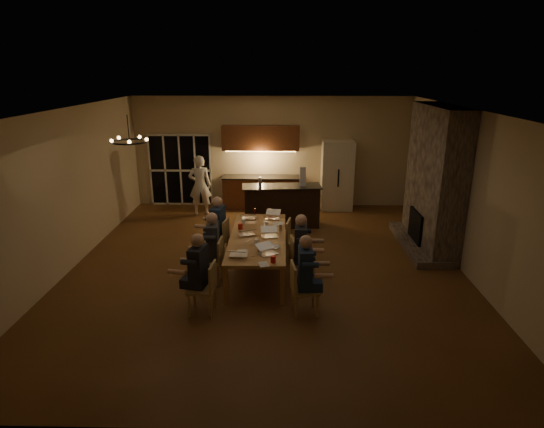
{
  "coord_description": "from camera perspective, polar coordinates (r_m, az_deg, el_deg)",
  "views": [
    {
      "loc": [
        0.33,
        -8.68,
        3.95
      ],
      "look_at": [
        0.12,
        0.3,
        1.05
      ],
      "focal_mm": 30.0,
      "sensor_mm": 36.0,
      "label": 1
    }
  ],
  "objects": [
    {
      "name": "chair_left_near",
      "position": [
        7.76,
        -8.84,
        -9.19
      ],
      "size": [
        0.47,
        0.47,
        0.89
      ],
      "primitive_type": null,
      "rotation": [
        0.0,
        0.0,
        -1.65
      ],
      "color": "#A38451",
      "rests_on": "ground"
    },
    {
      "name": "french_doors",
      "position": [
        13.8,
        -11.41,
        5.39
      ],
      "size": [
        1.86,
        0.08,
        2.1
      ],
      "primitive_type": "cube",
      "color": "black",
      "rests_on": "ground"
    },
    {
      "name": "mug_back",
      "position": [
        9.78,
        -3.63,
        -0.95
      ],
      "size": [
        0.08,
        0.08,
        0.1
      ],
      "primitive_type": "cylinder",
      "color": "white",
      "rests_on": "dining_table"
    },
    {
      "name": "laptop_e",
      "position": [
        10.09,
        -2.93,
        0.04
      ],
      "size": [
        0.33,
        0.29,
        0.23
      ],
      "primitive_type": null,
      "rotation": [
        0.0,
        0.0,
        3.18
      ],
      "color": "silver",
      "rests_on": "dining_table"
    },
    {
      "name": "mug_front",
      "position": [
        8.64,
        -1.97,
        -3.5
      ],
      "size": [
        0.08,
        0.08,
        0.1
      ],
      "primitive_type": "cylinder",
      "color": "white",
      "rests_on": "dining_table"
    },
    {
      "name": "refrigerator",
      "position": [
        13.25,
        8.16,
        4.83
      ],
      "size": [
        0.9,
        0.68,
        2.0
      ],
      "primitive_type": "cube",
      "color": "beige",
      "rests_on": "ground"
    },
    {
      "name": "ceiling",
      "position": [
        8.71,
        -0.83,
        13.07
      ],
      "size": [
        8.0,
        9.0,
        0.04
      ],
      "primitive_type": "cube",
      "color": "white",
      "rests_on": "back_wall"
    },
    {
      "name": "can_cola",
      "position": [
        10.43,
        -2.14,
        0.35
      ],
      "size": [
        0.06,
        0.06,
        0.12
      ],
      "primitive_type": "cylinder",
      "color": "#3F0F0C",
      "rests_on": "dining_table"
    },
    {
      "name": "laptop_a",
      "position": [
        8.13,
        -4.24,
        -4.48
      ],
      "size": [
        0.33,
        0.3,
        0.23
      ],
      "primitive_type": null,
      "rotation": [
        0.0,
        0.0,
        3.09
      ],
      "color": "silver",
      "rests_on": "dining_table"
    },
    {
      "name": "floor",
      "position": [
        9.54,
        -0.74,
        -6.59
      ],
      "size": [
        9.0,
        9.0,
        0.0
      ],
      "primitive_type": "plane",
      "color": "brown",
      "rests_on": "ground"
    },
    {
      "name": "kitchenette",
      "position": [
        13.18,
        -1.42,
        5.83
      ],
      "size": [
        2.24,
        0.68,
        2.4
      ],
      "primitive_type": null,
      "color": "brown",
      "rests_on": "ground"
    },
    {
      "name": "laptop_b",
      "position": [
        8.16,
        -0.5,
        -4.34
      ],
      "size": [
        0.42,
        0.41,
        0.23
      ],
      "primitive_type": null,
      "rotation": [
        0.0,
        0.0,
        0.6
      ],
      "color": "silver",
      "rests_on": "dining_table"
    },
    {
      "name": "laptop_d",
      "position": [
        8.99,
        -0.33,
        -2.2
      ],
      "size": [
        0.36,
        0.32,
        0.23
      ],
      "primitive_type": null,
      "rotation": [
        0.0,
        0.0,
        0.14
      ],
      "color": "silver",
      "rests_on": "dining_table"
    },
    {
      "name": "laptop_c",
      "position": [
        9.13,
        -3.26,
        -1.92
      ],
      "size": [
        0.4,
        0.38,
        0.23
      ],
      "primitive_type": null,
      "rotation": [
        0.0,
        0.0,
        3.53
      ],
      "color": "silver",
      "rests_on": "dining_table"
    },
    {
      "name": "plate_left",
      "position": [
        8.3,
        -3.75,
        -4.75
      ],
      "size": [
        0.23,
        0.23,
        0.02
      ],
      "primitive_type": "cylinder",
      "color": "white",
      "rests_on": "dining_table"
    },
    {
      "name": "person_right_mid",
      "position": [
        8.59,
        3.61,
        -4.45
      ],
      "size": [
        0.64,
        0.64,
        1.38
      ],
      "primitive_type": null,
      "rotation": [
        0.0,
        0.0,
        1.51
      ],
      "color": "#22242C",
      "rests_on": "ground"
    },
    {
      "name": "laptop_f",
      "position": [
        10.06,
        0.1,
        0.01
      ],
      "size": [
        0.35,
        0.31,
        0.23
      ],
      "primitive_type": null,
      "rotation": [
        0.0,
        0.0,
        -0.1
      ],
      "color": "silver",
      "rests_on": "dining_table"
    },
    {
      "name": "chair_right_mid",
      "position": [
        8.77,
        3.87,
        -5.72
      ],
      "size": [
        0.49,
        0.49,
        0.89
      ],
      "primitive_type": null,
      "rotation": [
        0.0,
        0.0,
        1.7
      ],
      "color": "#A38451",
      "rests_on": "ground"
    },
    {
      "name": "bar_island",
      "position": [
        11.75,
        1.2,
        1.01
      ],
      "size": [
        2.06,
        0.86,
        1.08
      ],
      "primitive_type": "cube",
      "rotation": [
        0.0,
        0.0,
        0.09
      ],
      "color": "black",
      "rests_on": "ground"
    },
    {
      "name": "back_wall",
      "position": [
        13.41,
        -0.07,
        7.78
      ],
      "size": [
        8.0,
        0.04,
        3.2
      ],
      "primitive_type": "cube",
      "color": "tan",
      "rests_on": "ground"
    },
    {
      "name": "can_right",
      "position": [
        9.33,
        1.05,
        -1.78
      ],
      "size": [
        0.07,
        0.07,
        0.12
      ],
      "primitive_type": "cylinder",
      "color": "#B2B2B7",
      "rests_on": "dining_table"
    },
    {
      "name": "fireplace",
      "position": [
        10.7,
        19.75,
        4.13
      ],
      "size": [
        0.58,
        2.5,
        3.2
      ],
      "primitive_type": "cube",
      "color": "#76695D",
      "rests_on": "ground"
    },
    {
      "name": "redcup_mid",
      "position": [
        9.46,
        -4.0,
        -1.55
      ],
      "size": [
        0.1,
        0.1,
        0.12
      ],
      "primitive_type": "cylinder",
      "color": "red",
      "rests_on": "dining_table"
    },
    {
      "name": "plate_far",
      "position": [
        9.74,
        0.81,
        -1.25
      ],
      "size": [
        0.25,
        0.25,
        0.02
      ],
      "primitive_type": "cylinder",
      "color": "white",
      "rests_on": "dining_table"
    },
    {
      "name": "plate_near",
      "position": [
        8.51,
        0.12,
        -4.14
      ],
      "size": [
        0.27,
        0.27,
        0.02
      ],
      "primitive_type": "cylinder",
      "color": "white",
      "rests_on": "dining_table"
    },
    {
      "name": "chair_left_far",
      "position": [
        9.83,
        -6.9,
        -3.15
      ],
      "size": [
        0.5,
        0.5,
        0.89
      ],
      "primitive_type": null,
      "rotation": [
        0.0,
        0.0,
        -1.71
      ],
      "color": "#A38451",
      "rests_on": "ground"
    },
    {
      "name": "bar_blender",
      "position": [
        11.59,
        3.87,
        4.71
      ],
      "size": [
        0.15,
        0.15,
        0.47
      ],
      "primitive_type": "cube",
      "rotation": [
        0.0,
        0.0,
        0.01
      ],
      "color": "silver",
      "rests_on": "bar_island"
    },
    {
      "name": "notepad",
      "position": [
        7.78,
        -1.07,
        -6.35
      ],
      "size": [
        0.22,
        0.26,
        0.01
      ],
      "primitive_type": "cube",
      "rotation": [
        0.0,
        0.0,
        0.29
      ],
      "color": "white",
      "rests_on": "dining_table"
    },
    {
      "name": "mug_mid",
      "position": [
        9.62,
        -0.72,
        -1.24
      ],
      "size": [
        0.08,
        0.08,
        0.1
      ],
      "primitive_type": "cylinder",
      "color": "white",
      "rests_on": "dining_table"
    },
    {
      "name": "chair_left_mid",
      "position": [
        8.75,
        -7.75,
        -5.91
      ],
      "size": [
        0.46,
        0.46,
        0.89
      ],
      "primitive_type": null,
      "rotation": [
        0.0,
        0.0,
        -1.61
      ],
      "color": "#A38451",
      "rests_on": "ground"
    },
    {
      "name": "redcup_near",
      "position": [
        7.85,
        0.13,
        -5.7
      ],
      "size": [
        0.09,
        0.09,
        0.12
      ],
      "primitive_type": "cylinder",
      "color": "red",
      "rests_on": "dining_table"
    },
    {
      "name": "bar_bottle",
      "position": [
        11.51,
        -1.51,
        4.04
      ],
      "size": [
        0.08,
        0.08,
        0.24
      ],
      "primitive_type": "cylinder",
      "color": "#99999E",
      "rests_on": "bar_island"
    },
    {
      "name": "person_left_far",
      "position": [
        9.78,
        -6.75,
        -1.72
      ],
      "size": [
        0.7,
        0.7,
        1.38
      ],
      "primitive_type": null,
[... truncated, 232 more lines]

